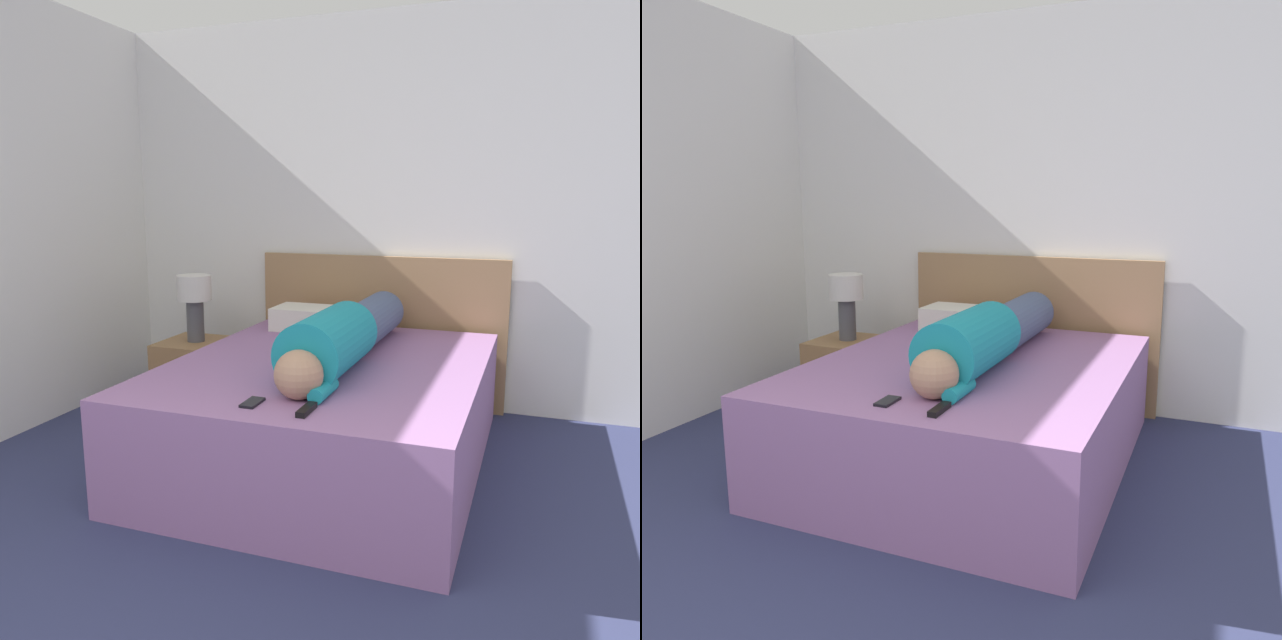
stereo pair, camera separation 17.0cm
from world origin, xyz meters
TOP-DOWN VIEW (x-y plane):
  - wall_back at (0.00, 3.88)m, footprint 5.08×0.06m
  - bed at (-0.04, 2.74)m, footprint 1.59×1.97m
  - headboard at (-0.04, 3.81)m, footprint 1.71×0.04m
  - nightstand at (-1.16, 3.26)m, footprint 0.45×0.47m
  - table_lamp at (-1.16, 3.26)m, footprint 0.23×0.23m
  - person_lying at (0.05, 2.75)m, footprint 0.32×1.61m
  - pillow_near_headboard at (-0.39, 3.47)m, footprint 0.53×0.31m
  - tv_remote at (0.14, 1.94)m, footprint 0.04×0.15m
  - cell_phone at (-0.11, 1.97)m, footprint 0.06×0.13m

SIDE VIEW (x-z plane):
  - nightstand at x=-1.16m, z-range 0.00..0.47m
  - bed at x=-0.04m, z-range 0.00..0.56m
  - headboard at x=-0.04m, z-range 0.00..1.02m
  - cell_phone at x=-0.11m, z-range 0.56..0.57m
  - tv_remote at x=0.14m, z-range 0.56..0.58m
  - pillow_near_headboard at x=-0.39m, z-range 0.56..0.71m
  - person_lying at x=0.05m, z-range 0.54..0.86m
  - table_lamp at x=-1.16m, z-range 0.54..0.98m
  - wall_back at x=0.00m, z-range 0.00..2.60m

